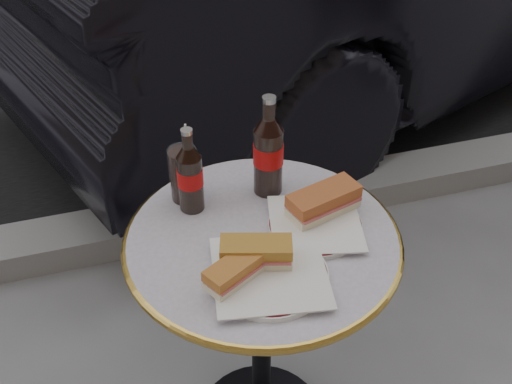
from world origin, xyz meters
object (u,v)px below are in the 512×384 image
object	(u,v)px
plate_right	(315,226)
cola_bottle_left	(190,170)
bistro_table	(262,342)
plate_left	(270,275)
cola_glass	(184,174)
cola_bottle_right	(268,146)

from	to	relation	value
plate_right	cola_bottle_left	distance (m)	0.31
bistro_table	plate_right	bearing A→B (deg)	-2.93
plate_left	cola_glass	world-z (taller)	cola_glass
bistro_table	cola_bottle_left	distance (m)	0.51
cola_glass	bistro_table	bearing A→B (deg)	-53.80
cola_glass	cola_bottle_right	bearing A→B (deg)	-8.09
plate_left	cola_bottle_left	world-z (taller)	cola_bottle_left
plate_left	plate_right	bearing A→B (deg)	39.16
plate_left	cola_bottle_left	size ratio (longest dim) A/B	1.13
cola_bottle_left	bistro_table	bearing A→B (deg)	-48.63
cola_bottle_left	cola_glass	size ratio (longest dim) A/B	1.56
cola_bottle_left	plate_left	bearing A→B (deg)	-68.85
bistro_table	cola_bottle_right	world-z (taller)	cola_bottle_right
plate_left	cola_bottle_left	xyz separation A→B (m)	(-0.10, 0.27, 0.10)
plate_right	cola_bottle_left	bearing A→B (deg)	148.86
plate_left	cola_bottle_left	bearing A→B (deg)	111.15
plate_left	bistro_table	bearing A→B (deg)	79.49
bistro_table	cola_glass	distance (m)	0.49
cola_bottle_left	cola_glass	distance (m)	0.06
plate_right	cola_bottle_left	size ratio (longest dim) A/B	0.99
plate_right	cola_bottle_right	xyz separation A→B (m)	(-0.06, 0.16, 0.12)
plate_right	cola_bottle_left	xyz separation A→B (m)	(-0.25, 0.15, 0.10)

